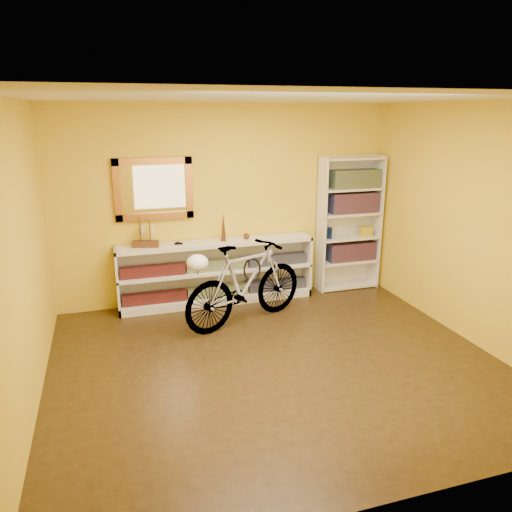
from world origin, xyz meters
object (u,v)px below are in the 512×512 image
object	(u,v)px
bookcase	(349,224)
bicycle	(246,283)
console_unit	(217,272)
helmet	(197,263)

from	to	relation	value
bookcase	bicycle	bearing A→B (deg)	-156.13
console_unit	bookcase	world-z (taller)	bookcase
console_unit	bicycle	distance (m)	0.78
console_unit	bicycle	xyz separation A→B (m)	(0.18, -0.75, 0.08)
console_unit	helmet	distance (m)	1.18
bookcase	bicycle	size ratio (longest dim) A/B	1.10
bicycle	console_unit	bearing A→B (deg)	-7.57
console_unit	bicycle	size ratio (longest dim) A/B	1.51
console_unit	helmet	size ratio (longest dim) A/B	10.62
bookcase	bicycle	distance (m)	1.97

